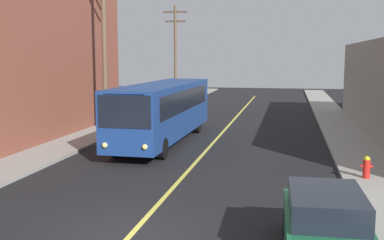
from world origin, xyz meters
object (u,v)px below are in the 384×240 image
(city_bus, at_px, (164,109))
(utility_pole_mid, at_px, (104,36))
(fire_hydrant, at_px, (367,167))
(parked_car_green, at_px, (325,225))
(utility_pole_far, at_px, (175,49))

(city_bus, bearing_deg, utility_pole_mid, 149.34)
(city_bus, xyz_separation_m, fire_hydrant, (9.53, -6.46, -1.23))
(utility_pole_mid, relative_size, fire_hydrant, 12.47)
(fire_hydrant, bearing_deg, city_bus, 145.86)
(city_bus, relative_size, parked_car_green, 2.74)
(parked_car_green, bearing_deg, utility_pole_far, 109.00)
(fire_hydrant, bearing_deg, utility_pole_far, 116.92)
(city_bus, relative_size, utility_pole_mid, 1.16)
(parked_car_green, height_order, utility_pole_far, utility_pole_far)
(city_bus, xyz_separation_m, utility_pole_mid, (-4.41, 2.61, 4.08))
(utility_pole_mid, distance_m, utility_pole_far, 18.60)
(city_bus, height_order, utility_pole_mid, utility_pole_mid)
(utility_pole_mid, height_order, fire_hydrant, utility_pole_mid)
(utility_pole_mid, bearing_deg, fire_hydrant, -33.07)
(city_bus, relative_size, utility_pole_far, 1.29)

